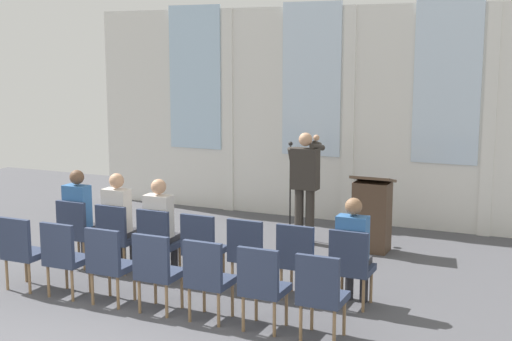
{
  "coord_description": "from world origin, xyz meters",
  "views": [
    {
      "loc": [
        4.2,
        -4.82,
        2.96
      ],
      "look_at": [
        0.14,
        4.22,
        1.29
      ],
      "focal_mm": 49.78,
      "sensor_mm": 36.0,
      "label": 1
    }
  ],
  "objects": [
    {
      "name": "chair_r1_c0",
      "position": [
        -1.96,
        1.78,
        0.53
      ],
      "size": [
        0.46,
        0.44,
        0.94
      ],
      "color": "olive",
      "rests_on": "ground"
    },
    {
      "name": "chair_r0_c0",
      "position": [
        -1.96,
        2.86,
        0.53
      ],
      "size": [
        0.46,
        0.44,
        0.94
      ],
      "color": "olive",
      "rests_on": "ground"
    },
    {
      "name": "rear_partition",
      "position": [
        0.03,
        6.96,
        1.92
      ],
      "size": [
        8.66,
        0.14,
        3.8
      ],
      "color": "silver",
      "rests_on": "ground"
    },
    {
      "name": "speaker",
      "position": [
        0.48,
        5.33,
        1.01
      ],
      "size": [
        0.51,
        0.69,
        1.73
      ],
      "color": "#332D28",
      "rests_on": "ground"
    },
    {
      "name": "mic_stand",
      "position": [
        0.16,
        5.51,
        0.34
      ],
      "size": [
        0.28,
        0.28,
        1.55
      ],
      "color": "black",
      "rests_on": "ground"
    },
    {
      "name": "chair_r1_c1",
      "position": [
        -1.31,
        1.78,
        0.53
      ],
      "size": [
        0.46,
        0.44,
        0.94
      ],
      "color": "olive",
      "rests_on": "ground"
    },
    {
      "name": "chair_r1_c5",
      "position": [
        1.31,
        1.78,
        0.53
      ],
      "size": [
        0.46,
        0.44,
        0.94
      ],
      "color": "olive",
      "rests_on": "ground"
    },
    {
      "name": "chair_r1_c2",
      "position": [
        -0.65,
        1.78,
        0.53
      ],
      "size": [
        0.46,
        0.44,
        0.94
      ],
      "color": "olive",
      "rests_on": "ground"
    },
    {
      "name": "lectern",
      "position": [
        1.56,
        5.29,
        0.55
      ],
      "size": [
        0.6,
        0.48,
        1.16
      ],
      "color": "#4C3828",
      "rests_on": "ground"
    },
    {
      "name": "audience_r0_c6",
      "position": [
        1.96,
        2.94,
        0.72
      ],
      "size": [
        0.36,
        0.39,
        1.3
      ],
      "color": "#2D2D33",
      "rests_on": "ground"
    },
    {
      "name": "chair_r0_c1",
      "position": [
        -1.31,
        2.86,
        0.53
      ],
      "size": [
        0.46,
        0.44,
        0.94
      ],
      "color": "olive",
      "rests_on": "ground"
    },
    {
      "name": "audience_r0_c2",
      "position": [
        -0.65,
        2.94,
        0.74
      ],
      "size": [
        0.36,
        0.39,
        1.32
      ],
      "color": "#2D2D33",
      "rests_on": "ground"
    },
    {
      "name": "chair_r1_c6",
      "position": [
        1.96,
        1.78,
        0.53
      ],
      "size": [
        0.46,
        0.44,
        0.94
      ],
      "color": "olive",
      "rests_on": "ground"
    },
    {
      "name": "chair_r1_c4",
      "position": [
        0.65,
        1.78,
        0.53
      ],
      "size": [
        0.46,
        0.44,
        0.94
      ],
      "color": "olive",
      "rests_on": "ground"
    },
    {
      "name": "chair_r0_c2",
      "position": [
        -0.65,
        2.86,
        0.53
      ],
      "size": [
        0.46,
        0.44,
        0.94
      ],
      "color": "olive",
      "rests_on": "ground"
    },
    {
      "name": "chair_r0_c3",
      "position": [
        0.0,
        2.86,
        0.53
      ],
      "size": [
        0.46,
        0.44,
        0.94
      ],
      "color": "olive",
      "rests_on": "ground"
    },
    {
      "name": "chair_r0_c4",
      "position": [
        0.65,
        2.86,
        0.53
      ],
      "size": [
        0.46,
        0.44,
        0.94
      ],
      "color": "olive",
      "rests_on": "ground"
    },
    {
      "name": "chair_r0_c5",
      "position": [
        1.31,
        2.86,
        0.53
      ],
      "size": [
        0.46,
        0.44,
        0.94
      ],
      "color": "olive",
      "rests_on": "ground"
    },
    {
      "name": "chair_r0_c6",
      "position": [
        1.96,
        2.86,
        0.53
      ],
      "size": [
        0.46,
        0.44,
        0.94
      ],
      "color": "olive",
      "rests_on": "ground"
    },
    {
      "name": "audience_r0_c0",
      "position": [
        -1.96,
        2.94,
        0.75
      ],
      "size": [
        0.36,
        0.39,
        1.35
      ],
      "color": "#2D2D33",
      "rests_on": "ground"
    },
    {
      "name": "chair_r1_c3",
      "position": [
        0.0,
        1.78,
        0.53
      ],
      "size": [
        0.46,
        0.44,
        0.94
      ],
      "color": "olive",
      "rests_on": "ground"
    },
    {
      "name": "audience_r0_c1",
      "position": [
        -1.31,
        2.94,
        0.75
      ],
      "size": [
        0.36,
        0.39,
        1.35
      ],
      "color": "#2D2D33",
      "rests_on": "ground"
    }
  ]
}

